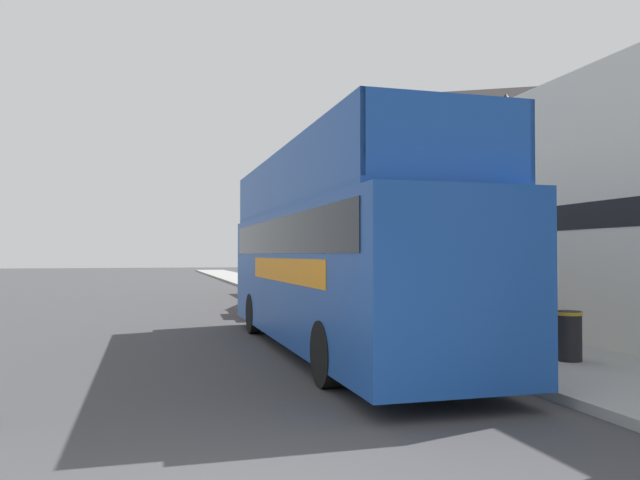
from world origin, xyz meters
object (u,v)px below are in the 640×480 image
tour_bus (333,262)px  parked_car_ahead_of_bus (280,293)px  lamp_post_nearest (507,177)px  litter_bin (569,334)px  lamp_post_second (348,205)px

tour_bus → parked_car_ahead_of_bus: bearing=85.9°
parked_car_ahead_of_bus → lamp_post_nearest: lamp_post_nearest is taller
parked_car_ahead_of_bus → litter_bin: (2.89, -11.10, -0.11)m
parked_car_ahead_of_bus → lamp_post_nearest: (1.50, -11.39, 2.57)m
tour_bus → parked_car_ahead_of_bus: size_ratio=2.63×
tour_bus → litter_bin: size_ratio=12.70×
parked_car_ahead_of_bus → lamp_post_second: lamp_post_second is taller
tour_bus → lamp_post_nearest: 4.11m
parked_car_ahead_of_bus → lamp_post_nearest: 11.77m
lamp_post_second → litter_bin: bearing=-80.6°
lamp_post_second → litter_bin: lamp_post_second is taller
lamp_post_nearest → lamp_post_second: size_ratio=0.93×
tour_bus → lamp_post_nearest: size_ratio=2.43×
tour_bus → parked_car_ahead_of_bus: tour_bus is taller
tour_bus → lamp_post_nearest: (2.04, -3.26, 1.44)m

